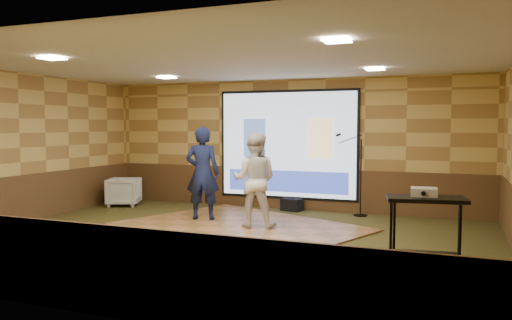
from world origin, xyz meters
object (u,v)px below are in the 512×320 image
at_px(dance_floor, 239,227).
at_px(av_table, 426,220).
at_px(projector_screen, 287,146).
at_px(player_left, 203,173).
at_px(duffel_bag, 292,205).
at_px(player_right, 254,180).
at_px(mic_stand, 358,193).
at_px(projector, 424,192).
at_px(banquet_chair, 124,192).

relative_size(dance_floor, av_table, 4.16).
distance_m(projector_screen, av_table, 5.40).
distance_m(player_left, duffel_bag, 2.40).
relative_size(player_right, mic_stand, 1.00).
bearing_deg(projector_screen, mic_stand, -8.83).
height_order(player_right, projector, player_right).
bearing_deg(av_table, mic_stand, 111.24).
bearing_deg(duffel_bag, dance_floor, -99.54).
height_order(projector, mic_stand, mic_stand).
bearing_deg(projector, duffel_bag, 123.35).
bearing_deg(duffel_bag, player_right, -92.31).
distance_m(projector, duffel_bag, 5.12).
bearing_deg(duffel_bag, player_left, -126.62).
bearing_deg(mic_stand, projector_screen, 153.91).
relative_size(projector_screen, dance_floor, 0.78).
relative_size(projector, banquet_chair, 0.44).
distance_m(av_table, duffel_bag, 5.13).
xyz_separation_m(player_left, banquet_chair, (-2.66, 1.02, -0.64)).
height_order(av_table, projector, projector).
relative_size(projector_screen, mic_stand, 1.86).
height_order(projector_screen, banquet_chair, projector_screen).
xyz_separation_m(dance_floor, player_right, (0.28, 0.07, 0.91)).
bearing_deg(av_table, dance_floor, 151.24).
height_order(projector_screen, dance_floor, projector_screen).
bearing_deg(projector, player_left, 149.46).
height_order(dance_floor, player_left, player_left).
xyz_separation_m(projector, banquet_chair, (-7.04, 3.23, -0.74)).
relative_size(player_right, av_table, 1.73).
xyz_separation_m(dance_floor, player_left, (-0.97, 0.38, 0.96)).
bearing_deg(banquet_chair, duffel_bag, -100.93).
height_order(banquet_chair, duffel_bag, banquet_chair).
bearing_deg(projector_screen, player_left, -120.28).
xyz_separation_m(projector_screen, player_left, (-1.16, -1.99, -0.50)).
distance_m(mic_stand, banquet_chair, 5.56).
bearing_deg(player_right, projector_screen, -96.86).
bearing_deg(player_left, mic_stand, -163.18).
bearing_deg(projector, av_table, -62.17).
xyz_separation_m(player_right, projector, (3.12, -1.91, 0.16)).
relative_size(projector, duffel_bag, 0.73).
distance_m(av_table, mic_stand, 4.29).
bearing_deg(player_right, av_table, 138.98).
relative_size(dance_floor, mic_stand, 2.40).
xyz_separation_m(projector, mic_stand, (-1.52, 3.95, -0.59)).
bearing_deg(projector_screen, projector, -52.67).
height_order(player_right, duffel_bag, player_right).
distance_m(projector, banquet_chair, 7.78).
bearing_deg(av_table, banquet_chair, 155.09).
bearing_deg(mic_stand, av_table, -86.03).
bearing_deg(banquet_chair, dance_floor, -133.12).
distance_m(dance_floor, player_left, 1.42).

